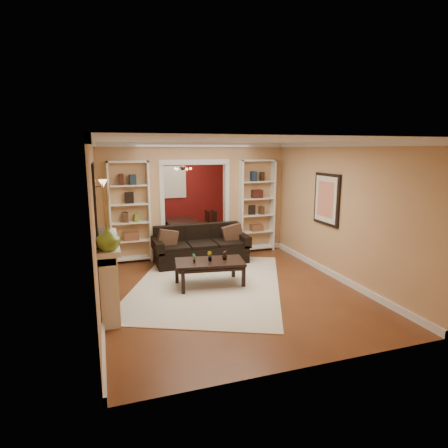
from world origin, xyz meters
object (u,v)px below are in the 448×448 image
object	(u,v)px
dining_table	(184,231)
sofa	(201,245)
fireplace	(110,274)
bookshelf_left	(130,212)
bookshelf_right	(257,206)
coffee_table	(210,273)

from	to	relation	value
dining_table	sofa	bearing A→B (deg)	177.91
fireplace	dining_table	bearing A→B (deg)	62.87
bookshelf_left	bookshelf_right	size ratio (longest dim) A/B	1.00
bookshelf_left	dining_table	distance (m)	2.40
sofa	coffee_table	world-z (taller)	sofa
sofa	bookshelf_right	bearing A→B (deg)	19.84
sofa	bookshelf_left	xyz separation A→B (m)	(-1.49, 0.58, 0.73)
sofa	bookshelf_left	world-z (taller)	bookshelf_left
sofa	fireplace	size ratio (longest dim) A/B	1.26
bookshelf_left	dining_table	bearing A→B (deg)	45.38
coffee_table	fireplace	bearing A→B (deg)	-156.48
sofa	dining_table	size ratio (longest dim) A/B	1.38
coffee_table	dining_table	size ratio (longest dim) A/B	0.82
bookshelf_right	fireplace	size ratio (longest dim) A/B	1.35
fireplace	dining_table	size ratio (longest dim) A/B	1.10
coffee_table	dining_table	distance (m)	3.64
bookshelf_right	fireplace	world-z (taller)	bookshelf_right
coffee_table	bookshelf_left	world-z (taller)	bookshelf_left
bookshelf_left	dining_table	world-z (taller)	bookshelf_left
bookshelf_left	bookshelf_right	distance (m)	3.10
bookshelf_left	dining_table	xyz separation A→B (m)	(1.57, 1.59, -0.88)
bookshelf_left	fireplace	world-z (taller)	bookshelf_left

